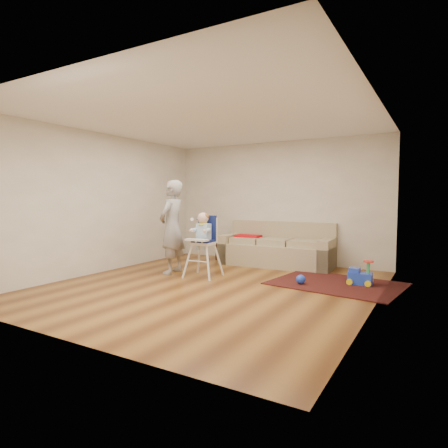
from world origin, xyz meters
The scene contains 9 objects.
ground centered at (0.00, 0.00, 0.00)m, with size 5.50×5.50×0.00m, color #502B10.
room_envelope centered at (0.00, 0.53, 1.88)m, with size 5.04×5.52×2.72m.
sofa centered at (0.20, 2.30, 0.46)m, with size 2.42×1.08×0.92m.
side_table centered at (-1.07, 2.45, 0.23)m, with size 0.45×0.45×0.45m, color black, non-canonical shape.
area_rug centered at (1.75, 1.16, 0.01)m, with size 2.04×1.53×0.02m, color black.
ride_on_toy centered at (2.10, 1.28, 0.22)m, with size 0.38×0.27×0.41m, color blue, non-canonical shape.
toy_ball centered at (1.24, 0.81, 0.09)m, with size 0.16×0.16×0.16m, color blue.
high_chair centered at (-0.52, 0.54, 0.57)m, with size 0.59×0.59×1.19m.
adult centered at (-1.22, 0.52, 0.89)m, with size 0.65×0.43×1.79m, color gray.
Camera 1 is at (3.22, -5.15, 1.45)m, focal length 30.00 mm.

